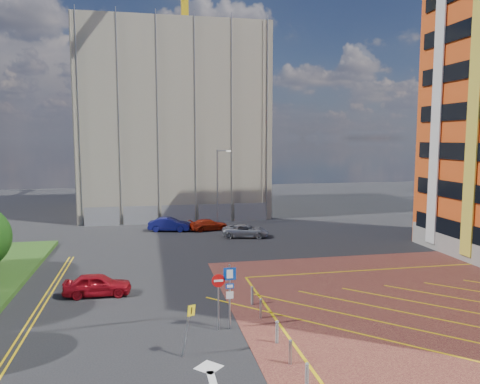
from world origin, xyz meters
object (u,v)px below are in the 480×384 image
object	(u,v)px
lamp_back	(218,184)
sign_cluster	(226,290)
car_red_back	(209,225)
car_silver_back	(245,231)
car_red_left	(97,285)
car_blue_back	(169,224)
warning_sign	(188,324)

from	to	relation	value
lamp_back	sign_cluster	size ratio (longest dim) A/B	2.50
sign_cluster	car_red_back	distance (m)	24.63
car_red_back	car_silver_back	size ratio (longest dim) A/B	0.90
lamp_back	sign_cluster	distance (m)	27.38
car_red_left	car_blue_back	size ratio (longest dim) A/B	0.94
lamp_back	car_silver_back	distance (m)	7.63
car_red_left	car_red_back	size ratio (longest dim) A/B	0.99
car_red_left	car_red_back	world-z (taller)	car_red_left
lamp_back	warning_sign	xyz separation A→B (m)	(-5.79, -29.46, -2.93)
sign_cluster	car_red_left	xyz separation A→B (m)	(-6.55, 6.33, -1.30)
car_blue_back	car_silver_back	xyz separation A→B (m)	(6.82, -4.25, -0.07)
lamp_back	car_blue_back	bearing A→B (deg)	-157.25
car_red_left	car_blue_back	world-z (taller)	car_blue_back
lamp_back	warning_sign	bearing A→B (deg)	-101.13
car_red_left	car_silver_back	xyz separation A→B (m)	(11.90, 14.23, -0.05)
warning_sign	car_red_back	bearing A→B (deg)	80.63
warning_sign	sign_cluster	bearing A→B (deg)	50.54
car_red_left	car_red_back	bearing A→B (deg)	-24.52
car_blue_back	sign_cluster	bearing A→B (deg)	-164.08
lamp_back	sign_cluster	xyz separation A→B (m)	(-3.78, -27.02, -2.41)
warning_sign	car_red_left	world-z (taller)	warning_sign
car_blue_back	warning_sign	bearing A→B (deg)	-168.60
lamp_back	car_blue_back	xyz separation A→B (m)	(-5.25, -2.20, -3.69)
warning_sign	car_blue_back	world-z (taller)	warning_sign
sign_cluster	car_silver_back	xyz separation A→B (m)	(5.35, 20.56, -1.35)
car_red_left	car_blue_back	distance (m)	19.17
sign_cluster	car_red_back	bearing A→B (deg)	84.33
car_blue_back	car_silver_back	world-z (taller)	car_blue_back
warning_sign	car_red_back	world-z (taller)	warning_sign
sign_cluster	car_blue_back	world-z (taller)	sign_cluster
warning_sign	car_red_back	xyz separation A→B (m)	(4.44, 26.91, -0.87)
sign_cluster	lamp_back	bearing A→B (deg)	82.03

